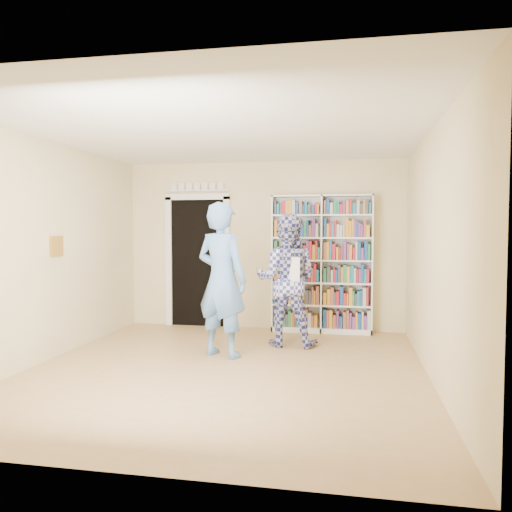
# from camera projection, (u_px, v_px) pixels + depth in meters

# --- Properties ---
(floor) EXTENTS (5.00, 5.00, 0.00)m
(floor) POSITION_uv_depth(u_px,v_px,m) (226.00, 370.00, 5.72)
(floor) COLOR #A78350
(floor) RESTS_ON ground
(ceiling) EXTENTS (5.00, 5.00, 0.00)m
(ceiling) POSITION_uv_depth(u_px,v_px,m) (225.00, 132.00, 5.58)
(ceiling) COLOR white
(ceiling) RESTS_ON wall_back
(wall_back) EXTENTS (4.50, 0.00, 4.50)m
(wall_back) POSITION_uv_depth(u_px,v_px,m) (263.00, 245.00, 8.10)
(wall_back) COLOR beige
(wall_back) RESTS_ON floor
(wall_left) EXTENTS (0.00, 5.00, 5.00)m
(wall_left) POSITION_uv_depth(u_px,v_px,m) (46.00, 251.00, 6.06)
(wall_left) COLOR beige
(wall_left) RESTS_ON floor
(wall_right) EXTENTS (0.00, 5.00, 5.00)m
(wall_right) POSITION_uv_depth(u_px,v_px,m) (433.00, 254.00, 5.23)
(wall_right) COLOR beige
(wall_right) RESTS_ON floor
(bookshelf) EXTENTS (1.56, 0.29, 2.14)m
(bookshelf) POSITION_uv_depth(u_px,v_px,m) (322.00, 263.00, 7.78)
(bookshelf) COLOR white
(bookshelf) RESTS_ON floor
(doorway) EXTENTS (1.10, 0.08, 2.43)m
(doorway) POSITION_uv_depth(u_px,v_px,m) (198.00, 255.00, 8.29)
(doorway) COLOR black
(doorway) RESTS_ON floor
(wall_art) EXTENTS (0.03, 0.25, 0.25)m
(wall_art) POSITION_uv_depth(u_px,v_px,m) (57.00, 246.00, 6.25)
(wall_art) COLOR brown
(wall_art) RESTS_ON wall_left
(man_blue) EXTENTS (0.83, 0.69, 1.95)m
(man_blue) POSITION_uv_depth(u_px,v_px,m) (222.00, 280.00, 6.29)
(man_blue) COLOR #5988C6
(man_blue) RESTS_ON floor
(man_plaid) EXTENTS (0.91, 0.72, 1.82)m
(man_plaid) POSITION_uv_depth(u_px,v_px,m) (287.00, 280.00, 6.89)
(man_plaid) COLOR navy
(man_plaid) RESTS_ON floor
(paper_sheet) EXTENTS (0.22, 0.06, 0.32)m
(paper_sheet) POSITION_uv_depth(u_px,v_px,m) (292.00, 269.00, 6.61)
(paper_sheet) COLOR white
(paper_sheet) RESTS_ON man_plaid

